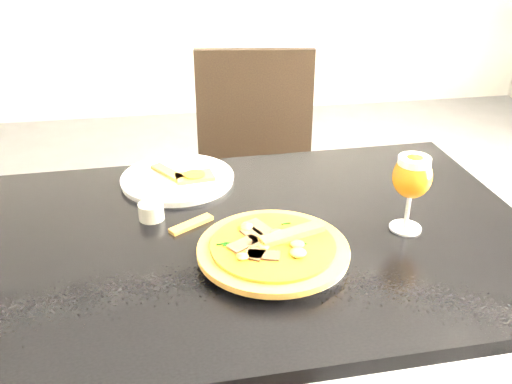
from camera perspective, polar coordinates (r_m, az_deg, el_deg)
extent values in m
cube|color=black|center=(1.22, -0.07, -4.73)|extent=(1.22, 0.83, 0.03)
cylinder|color=black|center=(1.73, -20.55, -10.91)|extent=(0.05, 0.05, 0.72)
cylinder|color=black|center=(1.85, 14.66, -7.24)|extent=(0.05, 0.05, 0.72)
cube|color=black|center=(1.95, -0.03, -0.81)|extent=(0.49, 0.49, 0.04)
cylinder|color=black|center=(1.94, -5.14, -9.57)|extent=(0.04, 0.04, 0.44)
cylinder|color=black|center=(1.95, 5.28, -9.45)|extent=(0.04, 0.04, 0.44)
cylinder|color=black|center=(2.23, -4.60, -4.19)|extent=(0.04, 0.04, 0.44)
cylinder|color=black|center=(2.23, 4.37, -4.10)|extent=(0.04, 0.04, 0.44)
cube|color=black|center=(2.03, -0.14, 8.19)|extent=(0.41, 0.09, 0.43)
cylinder|color=white|center=(1.14, 2.30, -6.01)|extent=(0.32, 0.32, 0.01)
cylinder|color=#A07226|center=(1.12, 1.72, -5.78)|extent=(0.30, 0.30, 0.01)
cylinder|color=#C15D10|center=(1.11, 1.73, -5.37)|extent=(0.24, 0.24, 0.01)
cube|color=#523A23|center=(1.12, 3.35, -4.99)|extent=(0.06, 0.03, 0.00)
cube|color=#523A23|center=(1.15, 2.05, -3.74)|extent=(0.05, 0.07, 0.00)
cube|color=#523A23|center=(1.14, -1.68, -4.24)|extent=(0.07, 0.06, 0.00)
cube|color=#523A23|center=(1.09, 0.58, -5.78)|extent=(0.07, 0.06, 0.00)
cube|color=#523A23|center=(1.07, 3.12, -6.49)|extent=(0.05, 0.07, 0.00)
ellipsoid|color=#DFDD48|center=(1.12, 2.57, -4.66)|extent=(0.03, 0.03, 0.01)
ellipsoid|color=#DFDD48|center=(1.17, 1.66, -3.07)|extent=(0.03, 0.03, 0.01)
ellipsoid|color=#DFDD48|center=(1.12, 0.87, -4.66)|extent=(0.03, 0.03, 0.01)
ellipsoid|color=#DFDD48|center=(1.09, -2.07, -5.47)|extent=(0.03, 0.03, 0.01)
ellipsoid|color=#DFDD48|center=(1.09, 1.26, -5.56)|extent=(0.03, 0.03, 0.01)
ellipsoid|color=#DFDD48|center=(1.05, 3.57, -6.98)|extent=(0.03, 0.03, 0.01)
ellipsoid|color=#DFDD48|center=(1.10, 2.82, -5.15)|extent=(0.03, 0.03, 0.01)
cube|color=#10420B|center=(1.12, 1.87, -4.76)|extent=(0.01, 0.02, 0.00)
cube|color=#10420B|center=(1.15, 0.81, -3.99)|extent=(0.01, 0.02, 0.00)
cube|color=#10420B|center=(1.15, -1.54, -3.92)|extent=(0.02, 0.02, 0.00)
cube|color=#10420B|center=(1.11, 0.08, -5.13)|extent=(0.02, 0.01, 0.00)
cube|color=#10420B|center=(1.08, -1.19, -6.07)|extent=(0.02, 0.01, 0.00)
cube|color=#10420B|center=(1.10, 1.36, -5.58)|extent=(0.01, 0.02, 0.00)
cube|color=#10420B|center=(1.07, 2.00, -6.56)|extent=(0.01, 0.02, 0.00)
cube|color=#10420B|center=(1.06, 4.46, -7.02)|extent=(0.01, 0.02, 0.00)
cube|color=#10420B|center=(1.10, 3.31, -5.48)|extent=(0.02, 0.01, 0.00)
cube|color=#10420B|center=(1.13, 4.89, -4.78)|extent=(0.02, 0.00, 0.00)
cube|color=#10420B|center=(1.12, 2.29, -4.87)|extent=(0.02, 0.01, 0.00)
cube|color=#A07226|center=(1.13, 3.62, -4.17)|extent=(0.14, 0.07, 0.01)
cylinder|color=white|center=(1.44, -7.84, 1.32)|extent=(0.35, 0.35, 0.01)
cube|color=#A07226|center=(1.45, -8.82, 1.95)|extent=(0.08, 0.11, 0.01)
cube|color=#A07226|center=(1.41, -6.16, 1.51)|extent=(0.10, 0.07, 0.01)
cylinder|color=#C15D10|center=(1.41, -6.17, 1.75)|extent=(0.05, 0.05, 0.00)
cube|color=#A07226|center=(1.24, -6.49, -3.22)|extent=(0.10, 0.08, 0.01)
cylinder|color=#B7B5A5|center=(1.27, -10.43, -1.91)|extent=(0.06, 0.06, 0.04)
cylinder|color=gold|center=(1.27, -10.48, -1.40)|extent=(0.05, 0.05, 0.01)
cylinder|color=#B2B7BB|center=(1.26, 14.69, -3.48)|extent=(0.07, 0.07, 0.00)
cylinder|color=#B2B7BB|center=(1.25, 14.90, -1.94)|extent=(0.01, 0.01, 0.07)
ellipsoid|color=#9E5D0F|center=(1.21, 15.37, 1.51)|extent=(0.08, 0.08, 0.09)
cylinder|color=silver|center=(1.19, 15.57, 3.03)|extent=(0.07, 0.07, 0.02)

